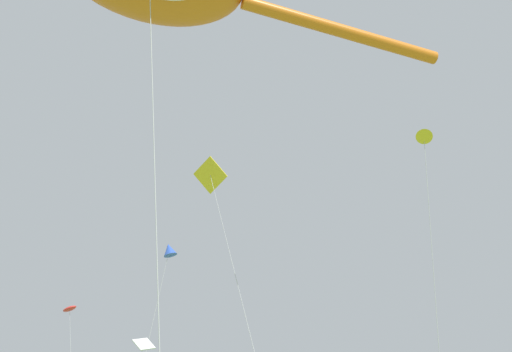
% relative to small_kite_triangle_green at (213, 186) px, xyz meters
% --- Properties ---
extents(small_kite_triangle_green, '(0.78, 5.56, 15.95)m').
position_rel_small_kite_triangle_green_xyz_m(small_kite_triangle_green, '(0.00, 0.00, 0.00)').
color(small_kite_triangle_green, yellow).
rests_on(small_kite_triangle_green, ground).
extents(small_kite_diamond_red, '(1.41, 2.31, 16.05)m').
position_rel_small_kite_triangle_green_xyz_m(small_kite_diamond_red, '(3.13, 6.79, 0.78)').
color(small_kite_diamond_red, blue).
rests_on(small_kite_diamond_red, ground).
extents(small_kite_streamer_purple, '(1.76, 2.80, 14.71)m').
position_rel_small_kite_triangle_green_xyz_m(small_kite_streamer_purple, '(2.53, -7.90, -0.57)').
color(small_kite_streamer_purple, yellow).
rests_on(small_kite_streamer_purple, ground).
extents(small_kite_tiny_distant, '(2.11, 3.71, 16.35)m').
position_rel_small_kite_triangle_green_xyz_m(small_kite_tiny_distant, '(4.17, 17.86, 1.15)').
color(small_kite_tiny_distant, red).
rests_on(small_kite_tiny_distant, ground).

